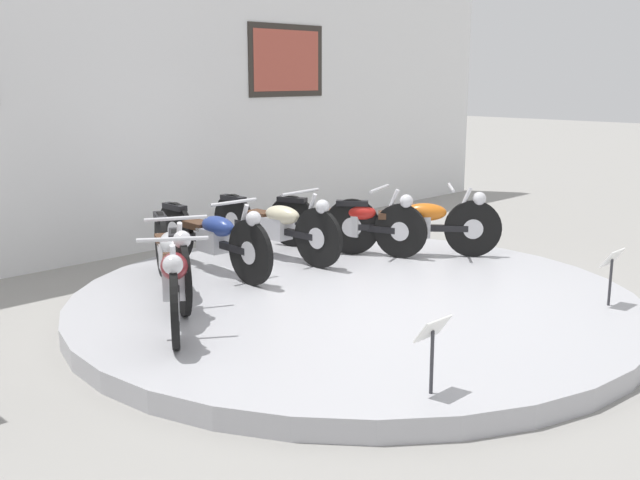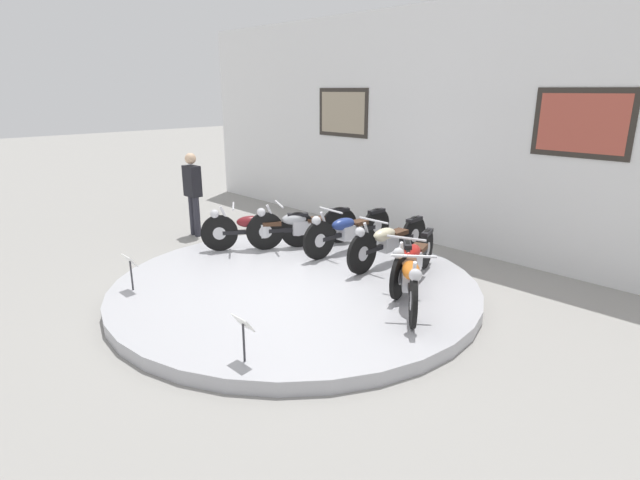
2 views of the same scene
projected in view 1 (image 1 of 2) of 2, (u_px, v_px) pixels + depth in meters
The scene contains 11 objects.
ground_plane at pixel (354, 311), 7.00m from camera, with size 60.00×60.00×0.00m, color gray.
display_platform at pixel (354, 302), 6.99m from camera, with size 5.23×5.23×0.17m, color #ADADB2.
back_wall at pixel (135, 76), 8.99m from camera, with size 14.00×0.22×4.29m.
motorcycle_maroon at pixel (175, 276), 6.12m from camera, with size 1.18×1.65×0.79m.
motorcycle_silver at pixel (171, 254), 6.85m from camera, with size 0.94×1.82×0.80m.
motorcycle_blue at pixel (213, 236), 7.64m from camera, with size 0.54×1.99×0.80m.
motorcycle_cream at pixel (276, 224), 8.25m from camera, with size 0.54×1.99×0.80m.
motorcycle_red at pixel (348, 220), 8.52m from camera, with size 0.75×1.87×0.78m.
motorcycle_orange at pixel (416, 222), 8.37m from camera, with size 1.32×1.56×0.79m.
info_placard_front_left at pixel (433, 339), 4.71m from camera, with size 0.26×0.11×0.51m.
info_placard_front_centre at pixel (612, 265), 6.54m from camera, with size 0.26×0.11×0.51m.
Camera 1 is at (-4.99, -4.47, 2.16)m, focal length 42.00 mm.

